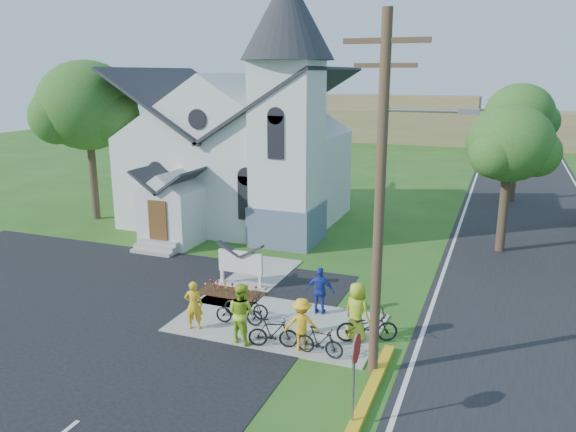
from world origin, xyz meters
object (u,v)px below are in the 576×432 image
at_px(stop_sign, 355,360).
at_px(bike_3, 320,342).
at_px(cyclist_4, 357,311).
at_px(bike_4, 367,326).
at_px(bike_2, 246,305).
at_px(church_sign, 241,262).
at_px(utility_pole, 382,190).
at_px(cyclist_2, 320,291).
at_px(cyclist_0, 194,305).
at_px(cyclist_1, 241,313).
at_px(bike_0, 239,312).
at_px(cyclist_3, 302,324).
at_px(bike_1, 273,333).

bearing_deg(stop_sign, bike_3, 121.66).
height_order(cyclist_4, bike_4, cyclist_4).
bearing_deg(bike_2, church_sign, 28.07).
bearing_deg(utility_pole, cyclist_2, 129.96).
distance_m(cyclist_0, cyclist_1, 1.91).
height_order(cyclist_0, bike_0, cyclist_0).
bearing_deg(cyclist_2, bike_0, 34.15).
relative_size(utility_pole, bike_0, 5.96).
relative_size(cyclist_1, bike_3, 1.28).
distance_m(stop_sign, bike_2, 7.07).
relative_size(church_sign, bike_2, 1.31).
xyz_separation_m(church_sign, cyclist_4, (5.55, -2.94, -0.01)).
height_order(bike_2, cyclist_3, cyclist_3).
distance_m(utility_pole, cyclist_1, 6.22).
height_order(cyclist_1, bike_2, cyclist_1).
distance_m(cyclist_2, bike_4, 2.58).
xyz_separation_m(cyclist_1, cyclist_4, (3.39, 1.46, -0.01)).
height_order(bike_0, cyclist_1, cyclist_1).
bearing_deg(utility_pole, bike_4, 110.83).
bearing_deg(cyclist_4, utility_pole, 144.24).
bearing_deg(cyclist_3, utility_pole, 152.94).
distance_m(cyclist_2, bike_2, 2.67).
xyz_separation_m(cyclist_1, bike_3, (2.63, 0.00, -0.52)).
distance_m(bike_1, cyclist_4, 2.77).
xyz_separation_m(church_sign, bike_2, (1.51, -2.70, -0.54)).
xyz_separation_m(cyclist_0, bike_0, (1.26, 0.86, -0.40)).
xyz_separation_m(utility_pole, cyclist_1, (-4.40, 0.30, -4.38)).
xyz_separation_m(cyclist_3, bike_4, (1.76, 1.27, -0.33)).
distance_m(cyclist_1, cyclist_4, 3.69).
xyz_separation_m(bike_1, bike_3, (1.53, 0.00, -0.02)).
bearing_deg(utility_pole, cyclist_3, 168.94).
xyz_separation_m(cyclist_2, bike_2, (-2.32, -1.26, -0.42)).
relative_size(church_sign, cyclist_1, 1.13).
xyz_separation_m(utility_pole, cyclist_3, (-2.43, 0.47, -4.51)).
height_order(cyclist_0, cyclist_1, cyclist_1).
distance_m(bike_3, bike_4, 1.83).
bearing_deg(cyclist_3, bike_2, -46.19).
xyz_separation_m(cyclist_1, bike_1, (1.09, 0.00, -0.50)).
xyz_separation_m(church_sign, cyclist_2, (3.83, -1.44, -0.12)).
distance_m(cyclist_1, bike_3, 2.68).
bearing_deg(bike_1, utility_pole, -110.76).
distance_m(utility_pole, cyclist_2, 6.18).
height_order(church_sign, bike_0, church_sign).
bearing_deg(stop_sign, cyclist_0, 152.87).
bearing_deg(bike_1, cyclist_4, -73.15).
xyz_separation_m(cyclist_2, cyclist_3, (0.30, -2.78, -0.02)).
bearing_deg(bike_0, church_sign, 18.26).
bearing_deg(cyclist_2, stop_sign, 110.76).
height_order(bike_1, bike_4, bike_4).
xyz_separation_m(utility_pole, cyclist_2, (-2.73, 3.26, -4.49)).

